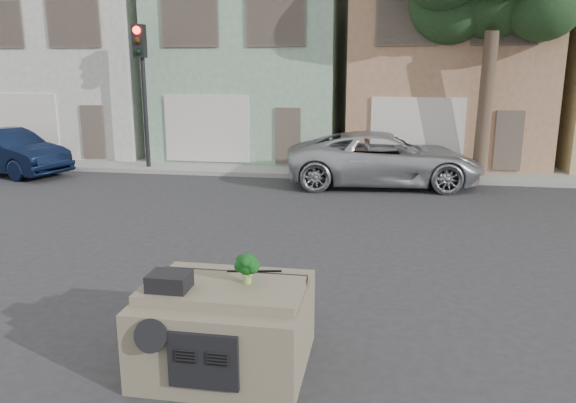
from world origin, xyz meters
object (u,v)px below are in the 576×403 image
(broccoli, at_px, (247,268))
(silver_pickup, at_px, (383,185))
(traffic_signal, at_px, (144,99))
(navy_sedan, at_px, (10,174))

(broccoli, bearing_deg, silver_pickup, 82.12)
(silver_pickup, xyz_separation_m, traffic_signal, (-8.37, 1.02, 2.55))
(silver_pickup, bearing_deg, broccoli, 166.80)
(navy_sedan, relative_size, silver_pickup, 0.78)
(silver_pickup, xyz_separation_m, broccoli, (-1.59, -11.48, 1.31))
(traffic_signal, bearing_deg, silver_pickup, -6.97)
(navy_sedan, height_order, silver_pickup, silver_pickup)
(navy_sedan, bearing_deg, broccoli, -116.99)
(navy_sedan, distance_m, broccoli, 15.92)
(traffic_signal, bearing_deg, broccoli, -61.53)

